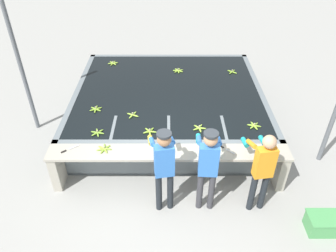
% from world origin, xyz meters
% --- Properties ---
extents(ground_plane, '(80.00, 80.00, 0.00)m').
position_xyz_m(ground_plane, '(0.00, 0.00, 0.00)').
color(ground_plane, '#999993').
rests_on(ground_plane, ground).
extents(wash_tank, '(4.40, 3.97, 0.83)m').
position_xyz_m(wash_tank, '(0.00, 2.42, 0.41)').
color(wash_tank, slate).
rests_on(wash_tank, ground).
extents(work_ledge, '(4.40, 0.45, 0.83)m').
position_xyz_m(work_ledge, '(0.00, 0.23, 0.59)').
color(work_ledge, '#A8A393').
rests_on(work_ledge, ground).
extents(worker_0, '(0.48, 0.74, 1.69)m').
position_xyz_m(worker_0, '(-0.08, -0.32, 1.03)').
color(worker_0, '#1E2328').
rests_on(worker_0, ground).
extents(worker_1, '(0.43, 0.73, 1.68)m').
position_xyz_m(worker_1, '(0.64, -0.30, 1.02)').
color(worker_1, '#38383D').
rests_on(worker_1, ground).
extents(worker_2, '(0.48, 0.73, 1.63)m').
position_xyz_m(worker_2, '(1.54, -0.32, 0.97)').
color(worker_2, '#1E2328').
rests_on(worker_2, ground).
extents(banana_bunch_floating_0, '(0.28, 0.28, 0.08)m').
position_xyz_m(banana_bunch_floating_0, '(-1.38, 0.77, 0.84)').
color(banana_bunch_floating_0, '#75A333').
rests_on(banana_bunch_floating_0, wash_tank).
extents(banana_bunch_floating_1, '(0.28, 0.28, 0.08)m').
position_xyz_m(banana_bunch_floating_1, '(1.70, 0.99, 0.84)').
color(banana_bunch_floating_1, '#8CB738').
rests_on(banana_bunch_floating_1, wash_tank).
extents(banana_bunch_floating_2, '(0.28, 0.28, 0.08)m').
position_xyz_m(banana_bunch_floating_2, '(0.25, 3.40, 0.84)').
color(banana_bunch_floating_2, '#8CB738').
rests_on(banana_bunch_floating_2, wash_tank).
extents(banana_bunch_floating_3, '(0.26, 0.28, 0.08)m').
position_xyz_m(banana_bunch_floating_3, '(-1.56, 1.59, 0.84)').
color(banana_bunch_floating_3, '#7FAD33').
rests_on(banana_bunch_floating_3, wash_tank).
extents(banana_bunch_floating_4, '(0.24, 0.24, 0.08)m').
position_xyz_m(banana_bunch_floating_4, '(1.63, 3.33, 0.84)').
color(banana_bunch_floating_4, '#7FAD33').
rests_on(banana_bunch_floating_4, wash_tank).
extents(banana_bunch_floating_5, '(0.28, 0.28, 0.08)m').
position_xyz_m(banana_bunch_floating_5, '(-1.49, 3.84, 0.84)').
color(banana_bunch_floating_5, '#93BC3D').
rests_on(banana_bunch_floating_5, wash_tank).
extents(banana_bunch_floating_6, '(0.27, 0.27, 0.08)m').
position_xyz_m(banana_bunch_floating_6, '(-0.75, 1.37, 0.84)').
color(banana_bunch_floating_6, '#93BC3D').
rests_on(banana_bunch_floating_6, wash_tank).
extents(banana_bunch_floating_7, '(0.28, 0.27, 0.08)m').
position_xyz_m(banana_bunch_floating_7, '(-0.37, 0.81, 0.84)').
color(banana_bunch_floating_7, '#8CB738').
rests_on(banana_bunch_floating_7, wash_tank).
extents(banana_bunch_floating_8, '(0.27, 0.27, 0.08)m').
position_xyz_m(banana_bunch_floating_8, '(0.60, 0.92, 0.84)').
color(banana_bunch_floating_8, '#93BC3D').
rests_on(banana_bunch_floating_8, wash_tank).
extents(banana_bunch_ledge_0, '(0.28, 0.28, 0.08)m').
position_xyz_m(banana_bunch_ledge_0, '(-1.17, 0.28, 0.84)').
color(banana_bunch_ledge_0, '#8CB738').
rests_on(banana_bunch_ledge_0, work_ledge).
extents(knife_0, '(0.27, 0.27, 0.02)m').
position_xyz_m(knife_0, '(1.01, 0.31, 0.83)').
color(knife_0, silver).
rests_on(knife_0, work_ledge).
extents(knife_1, '(0.29, 0.24, 0.02)m').
position_xyz_m(knife_1, '(-1.84, 0.26, 0.83)').
color(knife_1, silver).
rests_on(knife_1, work_ledge).
extents(crate, '(0.55, 0.39, 0.32)m').
position_xyz_m(crate, '(2.57, -0.83, 0.16)').
color(crate, '#4C9E56').
rests_on(crate, ground).
extents(support_post_left, '(0.09, 0.09, 3.20)m').
position_xyz_m(support_post_left, '(-3.14, 2.09, 1.60)').
color(support_post_left, slate).
rests_on(support_post_left, ground).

